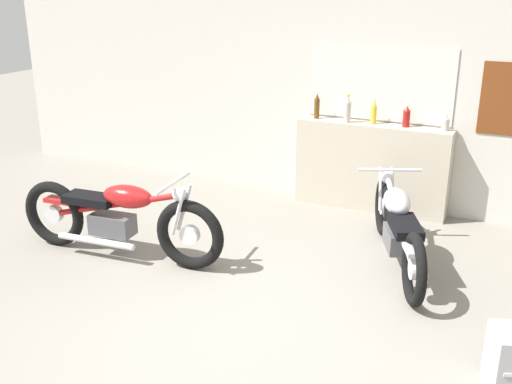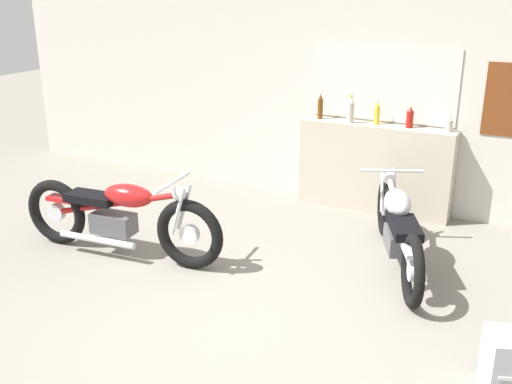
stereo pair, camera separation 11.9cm
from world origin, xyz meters
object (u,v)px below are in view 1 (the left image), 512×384
object	(u,v)px
bottle_leftmost	(317,107)
motorcycle_red	(118,217)
bottle_left_center	(347,110)
bottle_center	(374,113)
bottle_rightmost	(445,124)
bottle_right_center	(406,117)
motorcycle_silver	(398,226)

from	to	relation	value
bottle_leftmost	motorcycle_red	distance (m)	2.70
bottle_left_center	bottle_center	xyz separation A→B (m)	(0.29, 0.07, -0.02)
bottle_leftmost	bottle_rightmost	distance (m)	1.47
motorcycle_red	bottle_left_center	bearing A→B (deg)	55.80
bottle_right_center	motorcycle_silver	size ratio (longest dim) A/B	0.13
bottle_leftmost	bottle_rightmost	bearing A→B (deg)	1.07
bottle_center	motorcycle_silver	xyz separation A→B (m)	(0.65, -1.36, -0.76)
bottle_left_center	motorcycle_red	distance (m)	2.85
bottle_leftmost	motorcycle_silver	distance (m)	2.04
bottle_left_center	motorcycle_red	xyz separation A→B (m)	(-1.54, -2.27, -0.75)
bottle_rightmost	motorcycle_red	bearing A→B (deg)	-138.15
bottle_rightmost	bottle_center	bearing A→B (deg)	-179.33
bottle_right_center	bottle_rightmost	distance (m)	0.42
motorcycle_red	bottle_rightmost	bearing A→B (deg)	41.85
bottle_leftmost	motorcycle_silver	xyz separation A→B (m)	(1.32, -1.34, -0.77)
bottle_right_center	motorcycle_red	bearing A→B (deg)	-133.24
bottle_center	bottle_rightmost	distance (m)	0.79
bottle_rightmost	motorcycle_silver	world-z (taller)	bottle_rightmost
bottle_center	motorcycle_red	world-z (taller)	bottle_center
bottle_left_center	bottle_leftmost	bearing A→B (deg)	172.82
motorcycle_silver	bottle_center	bearing A→B (deg)	115.35
bottle_leftmost	motorcycle_red	bearing A→B (deg)	-116.51
bottle_leftmost	motorcycle_silver	world-z (taller)	bottle_leftmost
bottle_rightmost	bottle_left_center	bearing A→B (deg)	-175.96
bottle_right_center	motorcycle_silver	bearing A→B (deg)	-78.56
bottle_leftmost	motorcycle_silver	bearing A→B (deg)	-45.53
bottle_left_center	bottle_center	world-z (taller)	bottle_left_center
bottle_center	motorcycle_red	xyz separation A→B (m)	(-1.83, -2.34, -0.74)
bottle_rightmost	motorcycle_red	distance (m)	3.59
motorcycle_silver	bottle_left_center	bearing A→B (deg)	125.76
bottle_leftmost	bottle_center	bearing A→B (deg)	1.54
bottle_left_center	bottle_right_center	xyz separation A→B (m)	(0.66, 0.07, -0.03)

